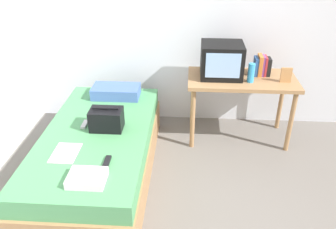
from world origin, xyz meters
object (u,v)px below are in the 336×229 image
object	(u,v)px
book_row	(262,66)
desk	(241,86)
remote_dark	(107,162)
folded_towel	(87,178)
bed	(99,153)
handbag	(106,119)
magazine	(65,153)
tv	(222,60)
water_bottle	(251,73)
remote_silver	(85,124)
picture_frame	(286,75)
pillow	(116,92)

from	to	relation	value
book_row	desk	bearing A→B (deg)	-154.24
remote_dark	folded_towel	xyz separation A→B (m)	(-0.10, -0.24, 0.02)
bed	book_row	bearing A→B (deg)	28.73
handbag	desk	bearing A→B (deg)	29.23
handbag	magazine	world-z (taller)	handbag
handbag	folded_towel	world-z (taller)	handbag
tv	water_bottle	bearing A→B (deg)	-24.83
tv	water_bottle	size ratio (longest dim) A/B	2.18
water_bottle	remote_dark	size ratio (longest dim) A/B	1.29
book_row	magazine	size ratio (longest dim) A/B	0.76
remote_silver	folded_towel	distance (m)	0.85
picture_frame	pillow	world-z (taller)	picture_frame
bed	remote_dark	world-z (taller)	remote_dark
water_bottle	folded_towel	bearing A→B (deg)	-134.42
pillow	remote_dark	world-z (taller)	pillow
book_row	bed	bearing A→B (deg)	-151.27
water_bottle	remote_silver	bearing A→B (deg)	-159.93
book_row	remote_silver	bearing A→B (deg)	-155.67
bed	water_bottle	bearing A→B (deg)	24.84
bed	picture_frame	size ratio (longest dim) A/B	12.51
bed	remote_silver	bearing A→B (deg)	145.11
handbag	folded_towel	distance (m)	0.77
folded_towel	water_bottle	bearing A→B (deg)	45.58
picture_frame	magazine	size ratio (longest dim) A/B	0.55
bed	book_row	world-z (taller)	book_row
bed	book_row	size ratio (longest dim) A/B	9.02
picture_frame	pillow	bearing A→B (deg)	178.71
book_row	picture_frame	distance (m)	0.29
magazine	remote_silver	world-z (taller)	remote_silver
bed	picture_frame	bearing A→B (deg)	20.75
handbag	remote_dark	world-z (taller)	handbag
desk	picture_frame	size ratio (longest dim) A/B	7.25
picture_frame	magazine	xyz separation A→B (m)	(-2.02, -1.07, -0.32)
water_bottle	book_row	xyz separation A→B (m)	(0.14, 0.20, 0.00)
remote_silver	bed	bearing A→B (deg)	-34.89
book_row	handbag	distance (m)	1.77
bed	handbag	distance (m)	0.37
bed	handbag	bearing A→B (deg)	28.12
water_bottle	magazine	bearing A→B (deg)	-147.44
picture_frame	handbag	world-z (taller)	picture_frame
handbag	bed	bearing A→B (deg)	-151.88
book_row	remote_dark	xyz separation A→B (m)	(-1.42, -1.37, -0.33)
magazine	remote_silver	xyz separation A→B (m)	(0.03, 0.46, 0.01)
book_row	handbag	size ratio (longest dim) A/B	0.74
desk	picture_frame	distance (m)	0.47
water_bottle	magazine	world-z (taller)	water_bottle
handbag	remote_silver	xyz separation A→B (m)	(-0.23, 0.05, -0.09)
desk	book_row	distance (m)	0.31
remote_silver	handbag	bearing A→B (deg)	-11.13
tv	remote_dark	world-z (taller)	tv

